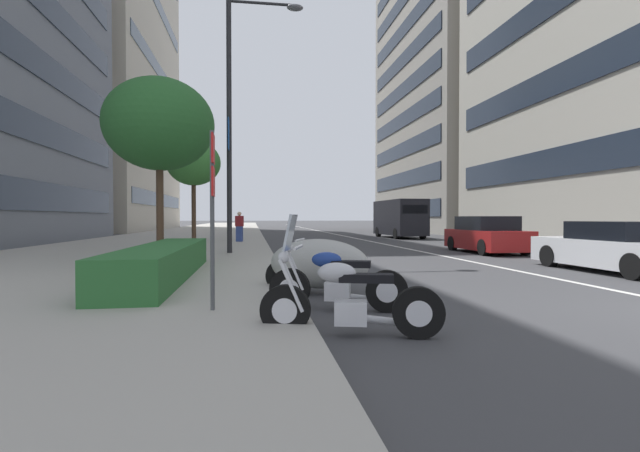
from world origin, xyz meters
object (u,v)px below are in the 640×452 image
car_mid_block_traffic (616,248)px  parking_sign_by_curb (213,198)px  street_tree_by_lamp_post (159,125)px  street_tree_near_plaza_corner (194,163)px  motorcycle_second_in_row (318,264)px  car_following_behind (486,235)px  pedestrian_on_plaza (239,227)px  motorcycle_nearest_camera (336,284)px  motorcycle_by_sign_pole (347,301)px  delivery_van_ahead (399,218)px  street_lamp_with_banners (240,104)px

car_mid_block_traffic → parking_sign_by_curb: (-4.16, 9.90, 1.07)m
car_mid_block_traffic → parking_sign_by_curb: bearing=112.0°
street_tree_by_lamp_post → street_tree_near_plaza_corner: street_tree_by_lamp_post is taller
motorcycle_second_in_row → car_mid_block_traffic: 8.46m
car_following_behind → street_tree_near_plaza_corner: (6.29, 12.30, 3.45)m
motorcycle_second_in_row → pedestrian_on_plaza: (16.10, 1.89, 0.38)m
motorcycle_nearest_camera → parking_sign_by_curb: bearing=30.7°
street_tree_by_lamp_post → pedestrian_on_plaza: size_ratio=3.50×
car_mid_block_traffic → street_tree_by_lamp_post: size_ratio=0.80×
parking_sign_by_curb → pedestrian_on_plaza: 18.07m
motorcycle_second_in_row → pedestrian_on_plaza: 16.22m
motorcycle_second_in_row → motorcycle_nearest_camera: bearing=119.1°
street_tree_by_lamp_post → pedestrian_on_plaza: bearing=-12.1°
street_tree_near_plaza_corner → car_following_behind: bearing=-117.1°
motorcycle_by_sign_pole → car_mid_block_traffic: (5.26, -8.25, 0.19)m
street_tree_by_lamp_post → street_tree_near_plaza_corner: (8.96, 0.11, -0.11)m
motorcycle_nearest_camera → street_tree_near_plaza_corner: street_tree_near_plaza_corner is taller
motorcycle_by_sign_pole → car_mid_block_traffic: size_ratio=0.49×
delivery_van_ahead → street_lamp_with_banners: (-14.04, 10.66, 4.10)m
delivery_van_ahead → pedestrian_on_plaza: 12.58m
car_following_behind → parking_sign_by_curb: size_ratio=1.70×
motorcycle_second_in_row → street_lamp_with_banners: street_lamp_with_banners is taller
motorcycle_nearest_camera → parking_sign_by_curb: (-0.42, 1.80, 1.28)m
car_mid_block_traffic → delivery_van_ahead: 20.18m
street_lamp_with_banners → pedestrian_on_plaza: 9.02m
delivery_van_ahead → street_tree_by_lamp_post: street_tree_by_lamp_post is taller
car_following_behind → street_lamp_with_banners: bearing=93.9°
motorcycle_by_sign_pole → motorcycle_nearest_camera: bearing=-81.3°
motorcycle_second_in_row → delivery_van_ahead: 24.12m
motorcycle_nearest_camera → street_tree_by_lamp_post: street_tree_by_lamp_post is taller
motorcycle_by_sign_pole → street_tree_by_lamp_post: street_tree_by_lamp_post is taller
car_following_behind → street_lamp_with_banners: (-0.52, 9.83, 4.81)m
delivery_van_ahead → motorcycle_by_sign_pole: bearing=158.4°
car_mid_block_traffic → street_tree_near_plaza_corner: 18.18m
delivery_van_ahead → car_following_behind: bearing=174.6°
car_mid_block_traffic → street_lamp_with_banners: bearing=57.3°
car_mid_block_traffic → street_lamp_with_banners: street_lamp_with_banners is taller
car_following_behind → street_tree_by_lamp_post: 12.98m
delivery_van_ahead → pedestrian_on_plaza: (-6.26, 10.90, -0.47)m
pedestrian_on_plaza → motorcycle_second_in_row: bearing=-156.6°
motorcycle_by_sign_pole → parking_sign_by_curb: bearing=-19.2°
parking_sign_by_curb → street_tree_near_plaza_corner: bearing=7.9°
parking_sign_by_curb → street_tree_by_lamp_post: (8.13, 2.27, 2.57)m
street_tree_by_lamp_post → delivery_van_ahead: bearing=-38.8°
car_mid_block_traffic → street_tree_by_lamp_post: (3.97, 12.18, 3.65)m
street_tree_near_plaza_corner → pedestrian_on_plaza: street_tree_near_plaza_corner is taller
pedestrian_on_plaza → street_tree_near_plaza_corner: bearing=130.1°
motorcycle_second_in_row → street_tree_near_plaza_corner: 16.09m
motorcycle_second_in_row → street_lamp_with_banners: size_ratio=0.23×
motorcycle_by_sign_pole → car_mid_block_traffic: 9.79m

